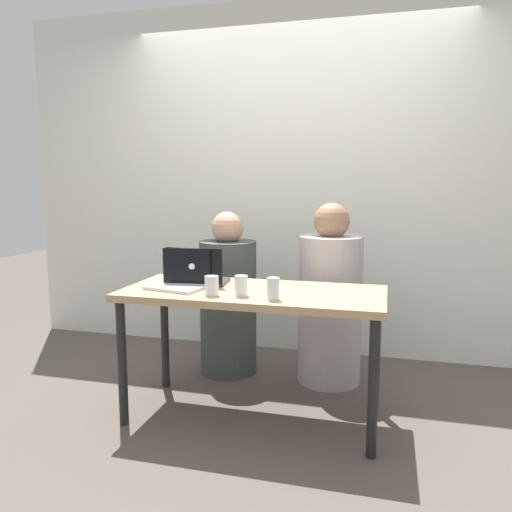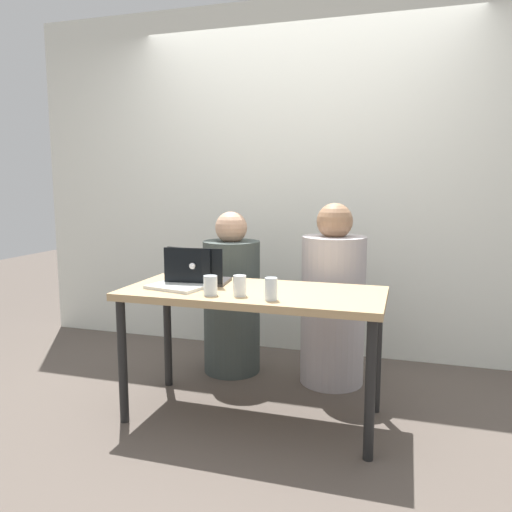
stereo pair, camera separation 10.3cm
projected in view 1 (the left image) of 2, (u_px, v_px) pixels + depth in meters
The scene contains 10 objects.
ground_plane at pixel (253, 416), 2.85m from camera, with size 12.00×12.00×0.00m, color #524841.
back_wall at pixel (295, 181), 3.86m from camera, with size 4.50×0.10×2.68m, color silver.
desk at pixel (253, 304), 2.76m from camera, with size 1.43×0.64×0.74m.
person_on_left at pixel (228, 302), 3.48m from camera, with size 0.49×0.49×1.13m.
person_on_right at pixel (330, 304), 3.30m from camera, with size 0.47×0.47×1.20m.
laptop_front_left at pixel (181, 279), 2.80m from camera, with size 0.35×0.29×0.21m.
laptop_back_left at pixel (196, 276), 2.90m from camera, with size 0.37×0.27×0.22m.
water_glass_right at pixel (273, 290), 2.50m from camera, with size 0.06×0.06×0.11m.
water_glass_center at pixel (241, 287), 2.59m from camera, with size 0.07×0.07×0.11m.
water_glass_left at pixel (212, 287), 2.60m from camera, with size 0.07×0.07×0.10m.
Camera 1 is at (0.71, -2.60, 1.32)m, focal length 35.00 mm.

